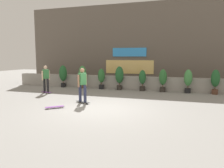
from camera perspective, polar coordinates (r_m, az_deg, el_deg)
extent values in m
plane|color=gray|center=(9.65, -2.77, -6.35)|extent=(48.00, 48.00, 0.00)
cube|color=gray|center=(15.25, 5.24, 0.29)|extent=(18.00, 0.40, 0.90)
cube|color=#60564C|center=(19.09, 8.04, 10.02)|extent=(20.00, 2.00, 6.50)
cube|color=#3399F2|center=(18.25, 4.47, 8.16)|extent=(2.80, 0.08, 0.70)
cube|color=#F2CC72|center=(18.27, 4.44, 4.40)|extent=(4.00, 0.06, 1.10)
cylinder|color=black|center=(16.76, -12.40, -0.27)|extent=(0.36, 0.36, 0.30)
cylinder|color=brown|center=(16.73, -12.42, 0.49)|extent=(0.06, 0.06, 0.15)
ellipsoid|color=#235B2D|center=(16.67, -12.48, 2.73)|extent=(0.57, 0.57, 1.16)
cylinder|color=brown|center=(16.02, -7.56, -0.50)|extent=(0.36, 0.36, 0.30)
cylinder|color=brown|center=(15.99, -7.57, 0.30)|extent=(0.06, 0.06, 0.15)
ellipsoid|color=#387F3D|center=(15.93, -7.61, 2.61)|extent=(0.56, 0.56, 1.14)
cylinder|color=black|center=(15.46, -2.74, -0.72)|extent=(0.36, 0.36, 0.30)
cylinder|color=brown|center=(15.43, -2.74, 0.11)|extent=(0.06, 0.06, 0.15)
ellipsoid|color=#2D6B33|center=(15.37, -2.76, 2.17)|extent=(0.47, 0.47, 0.97)
cylinder|color=#2D2823|center=(15.05, 1.91, -0.93)|extent=(0.36, 0.36, 0.30)
cylinder|color=brown|center=(15.02, 1.91, -0.08)|extent=(0.06, 0.06, 0.15)
ellipsoid|color=#235B2D|center=(14.95, 1.92, 2.39)|extent=(0.56, 0.56, 1.14)
cylinder|color=#2D2823|center=(14.70, 7.78, -1.18)|extent=(0.36, 0.36, 0.30)
cylinder|color=brown|center=(14.67, 7.80, -0.31)|extent=(0.06, 0.06, 0.15)
ellipsoid|color=#235B2D|center=(14.61, 7.83, 1.76)|extent=(0.45, 0.45, 0.92)
cylinder|color=#2D2823|center=(14.53, 12.88, -1.39)|extent=(0.36, 0.36, 0.30)
cylinder|color=brown|center=(14.50, 12.91, -0.51)|extent=(0.06, 0.06, 0.15)
ellipsoid|color=#2D6B33|center=(14.43, 12.97, 1.75)|extent=(0.49, 0.49, 1.00)
cylinder|color=black|center=(14.47, 18.87, -1.62)|extent=(0.36, 0.36, 0.30)
cylinder|color=brown|center=(14.44, 18.91, -0.74)|extent=(0.06, 0.06, 0.15)
ellipsoid|color=#428C47|center=(14.38, 19.00, 1.54)|extent=(0.49, 0.49, 1.01)
cylinder|color=brown|center=(14.58, 24.91, -1.84)|extent=(0.36, 0.36, 0.30)
cylinder|color=brown|center=(14.55, 24.95, -0.96)|extent=(0.06, 0.06, 0.15)
ellipsoid|color=#235B2D|center=(14.49, 25.07, 1.35)|extent=(0.50, 0.50, 1.03)
cube|color=#72338C|center=(14.30, -16.53, -1.97)|extent=(0.82, 0.48, 0.02)
cylinder|color=silver|center=(14.14, -15.67, -2.20)|extent=(0.06, 0.05, 0.06)
cylinder|color=silver|center=(14.05, -16.21, -2.28)|extent=(0.06, 0.05, 0.06)
cylinder|color=silver|center=(14.57, -16.83, -1.98)|extent=(0.06, 0.05, 0.06)
cylinder|color=silver|center=(14.48, -17.36, -2.05)|extent=(0.06, 0.05, 0.06)
cylinder|color=black|center=(14.10, -16.19, -0.37)|extent=(0.14, 0.14, 0.82)
cylinder|color=black|center=(14.39, -16.99, -0.25)|extent=(0.14, 0.14, 0.82)
cube|color=#3F8C4C|center=(14.18, -16.69, 2.46)|extent=(0.32, 0.41, 0.56)
sphere|color=beige|center=(14.15, -16.75, 4.12)|extent=(0.22, 0.22, 0.22)
cylinder|color=beige|center=(14.31, -15.89, 2.21)|extent=(0.09, 0.09, 0.58)
cylinder|color=beige|center=(14.05, -17.48, 2.07)|extent=(0.09, 0.09, 0.58)
cube|color=black|center=(10.83, -7.54, -4.57)|extent=(0.81, 0.51, 0.02)
cylinder|color=silver|center=(10.99, -8.74, -4.63)|extent=(0.06, 0.05, 0.06)
cylinder|color=silver|center=(11.09, -8.10, -4.51)|extent=(0.06, 0.05, 0.06)
cylinder|color=silver|center=(10.60, -6.95, -5.03)|extent=(0.06, 0.05, 0.06)
cylinder|color=silver|center=(10.70, -6.31, -4.90)|extent=(0.06, 0.05, 0.06)
cylinder|color=#282D4C|center=(10.89, -8.20, -2.27)|extent=(0.14, 0.14, 0.82)
cylinder|color=#282D4C|center=(10.62, -6.95, -2.48)|extent=(0.14, 0.14, 0.82)
cube|color=#3F8C4C|center=(10.67, -7.64, 1.29)|extent=(0.33, 0.41, 0.56)
sphere|color=#9E7051|center=(10.63, -7.68, 3.48)|extent=(0.22, 0.22, 0.22)
cylinder|color=#9E7051|center=(10.52, -8.61, 0.75)|extent=(0.09, 0.09, 0.58)
cylinder|color=#9E7051|center=(10.83, -6.69, 0.96)|extent=(0.09, 0.09, 0.58)
cube|color=#72338C|center=(10.02, -14.53, -5.69)|extent=(0.71, 0.70, 0.02)
cylinder|color=silver|center=(9.90, -15.90, -6.11)|extent=(0.06, 0.06, 0.06)
cylinder|color=silver|center=(10.05, -16.07, -5.91)|extent=(0.06, 0.06, 0.06)
cylinder|color=silver|center=(10.00, -12.96, -5.88)|extent=(0.06, 0.06, 0.06)
cylinder|color=silver|center=(10.16, -13.17, -5.69)|extent=(0.06, 0.06, 0.06)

